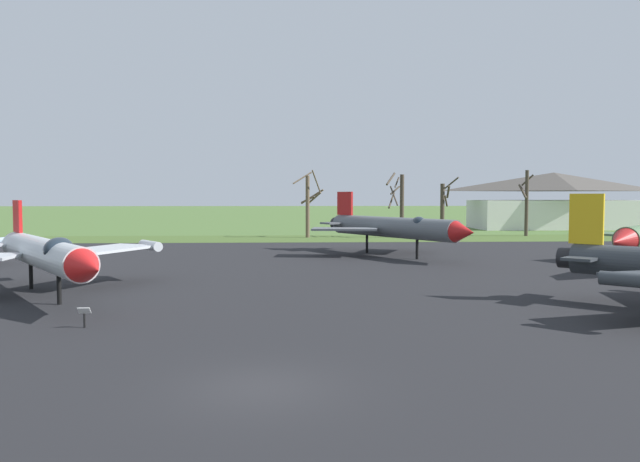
{
  "coord_description": "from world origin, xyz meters",
  "views": [
    {
      "loc": [
        0.82,
        -15.93,
        5.08
      ],
      "look_at": [
        2.71,
        23.41,
        2.83
      ],
      "focal_mm": 34.35,
      "sensor_mm": 36.0,
      "label": 1
    }
  ],
  "objects": [
    {
      "name": "ground_plane",
      "position": [
        0.0,
        0.0,
        0.0
      ],
      "size": [
        600.0,
        600.0,
        0.0
      ],
      "primitive_type": "plane",
      "color": "#4C6B33"
    },
    {
      "name": "asphalt_apron",
      "position": [
        0.0,
        18.85,
        0.03
      ],
      "size": [
        80.04,
        62.83,
        0.05
      ],
      "primitive_type": "cube",
      "color": "black",
      "rests_on": "ground"
    },
    {
      "name": "grass_verge_strip",
      "position": [
        0.0,
        56.26,
        0.03
      ],
      "size": [
        140.04,
        12.0,
        0.06
      ],
      "primitive_type": "cube",
      "color": "#455F29",
      "rests_on": "ground"
    },
    {
      "name": "jet_fighter_front_left",
      "position": [
        9.35,
        34.84,
        2.5
      ],
      "size": [
        12.13,
        15.99,
        5.49
      ],
      "color": "#565B60",
      "rests_on": "ground"
    },
    {
      "name": "jet_fighter_front_right",
      "position": [
        -11.4,
        14.95,
        2.24
      ],
      "size": [
        13.65,
        15.09,
        4.84
      ],
      "color": "silver",
      "rests_on": "ground"
    },
    {
      "name": "info_placard_front_right",
      "position": [
        -7.07,
        7.6,
        0.52
      ],
      "size": [
        0.46,
        0.24,
        0.84
      ],
      "color": "black",
      "rests_on": "ground"
    },
    {
      "name": "bare_tree_far_left",
      "position": [
        2.98,
        58.48,
        4.24
      ],
      "size": [
        3.86,
        3.66,
        8.2
      ],
      "color": "brown",
      "rests_on": "ground"
    },
    {
      "name": "bare_tree_left_of_center",
      "position": [
        14.06,
        57.76,
        4.34
      ],
      "size": [
        2.34,
        3.42,
        8.01
      ],
      "color": "#42382D",
      "rests_on": "ground"
    },
    {
      "name": "bare_tree_center",
      "position": [
        20.11,
        60.55,
        3.68
      ],
      "size": [
        2.22,
        2.81,
        7.51
      ],
      "color": "#42382D",
      "rests_on": "ground"
    },
    {
      "name": "bare_tree_right_of_center",
      "position": [
        30.5,
        59.83,
        4.46
      ],
      "size": [
        1.99,
        1.99,
        8.34
      ],
      "color": "#42382D",
      "rests_on": "ground"
    },
    {
      "name": "visitor_building",
      "position": [
        41.9,
        77.88,
        4.35
      ],
      "size": [
        25.73,
        11.47,
        8.76
      ],
      "color": "silver",
      "rests_on": "ground"
    }
  ]
}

